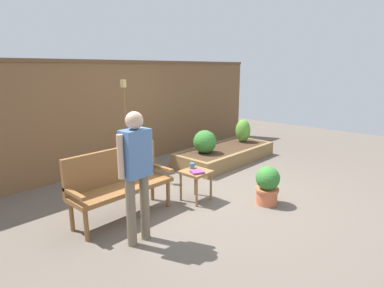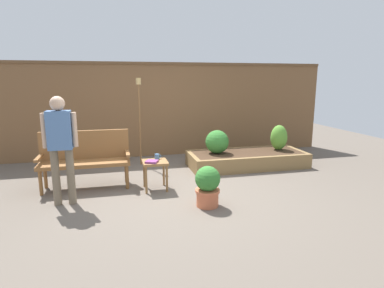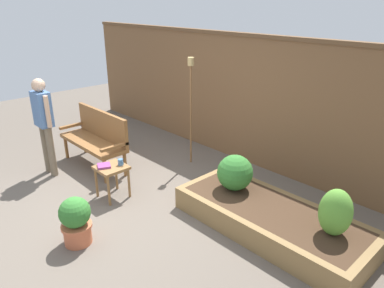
{
  "view_description": "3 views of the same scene",
  "coord_description": "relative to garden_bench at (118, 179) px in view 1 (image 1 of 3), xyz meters",
  "views": [
    {
      "loc": [
        -3.73,
        -2.91,
        2.03
      ],
      "look_at": [
        0.33,
        0.87,
        0.68
      ],
      "focal_mm": 29.81,
      "sensor_mm": 36.0,
      "label": 1
    },
    {
      "loc": [
        -0.89,
        -4.79,
        1.79
      ],
      "look_at": [
        0.35,
        0.32,
        0.71
      ],
      "focal_mm": 29.72,
      "sensor_mm": 36.0,
      "label": 2
    },
    {
      "loc": [
        3.8,
        -2.13,
        2.65
      ],
      "look_at": [
        0.49,
        1.01,
        0.83
      ],
      "focal_mm": 33.87,
      "sensor_mm": 36.0,
      "label": 3
    }
  ],
  "objects": [
    {
      "name": "shrub_near_bench",
      "position": [
        2.5,
        0.59,
        -0.01
      ],
      "size": [
        0.47,
        0.47,
        0.47
      ],
      "color": "brown",
      "rests_on": "raised_planter_bed"
    },
    {
      "name": "person_by_bench",
      "position": [
        -0.25,
        -0.74,
        0.39
      ],
      "size": [
        0.47,
        0.2,
        1.56
      ],
      "color": "#70604C",
      "rests_on": "ground_plane"
    },
    {
      "name": "book_on_table",
      "position": [
        1.05,
        -0.5,
        -0.05
      ],
      "size": [
        0.24,
        0.23,
        0.03
      ],
      "primitive_type": "cube",
      "rotation": [
        0.0,
        0.0,
        -0.43
      ],
      "color": "#7F3875",
      "rests_on": "side_table"
    },
    {
      "name": "raised_planter_bed",
      "position": [
        3.14,
        0.54,
        -0.39
      ],
      "size": [
        2.4,
        1.0,
        0.3
      ],
      "color": "olive",
      "rests_on": "ground_plane"
    },
    {
      "name": "fence_back",
      "position": [
        1.41,
        1.98,
        0.55
      ],
      "size": [
        8.4,
        0.14,
        2.16
      ],
      "color": "brown",
      "rests_on": "ground_plane"
    },
    {
      "name": "tiki_torch",
      "position": [
        1.01,
        1.2,
        0.68
      ],
      "size": [
        0.1,
        0.1,
        1.81
      ],
      "color": "brown",
      "rests_on": "ground_plane"
    },
    {
      "name": "shrub_far_corner",
      "position": [
        3.88,
        0.59,
        0.02
      ],
      "size": [
        0.35,
        0.35,
        0.53
      ],
      "color": "brown",
      "rests_on": "raised_planter_bed"
    },
    {
      "name": "potted_boxwood",
      "position": [
        1.74,
        -1.3,
        -0.24
      ],
      "size": [
        0.36,
        0.36,
        0.59
      ],
      "color": "#C66642",
      "rests_on": "ground_plane"
    },
    {
      "name": "garden_bench",
      "position": [
        0.0,
        0.0,
        0.0
      ],
      "size": [
        1.44,
        0.48,
        0.94
      ],
      "color": "brown",
      "rests_on": "ground_plane"
    },
    {
      "name": "ground_plane",
      "position": [
        1.41,
        -0.62,
        -0.54
      ],
      "size": [
        14.0,
        14.0,
        0.0
      ],
      "primitive_type": "plane",
      "color": "#60564C"
    },
    {
      "name": "cup_on_table",
      "position": [
        1.16,
        -0.3,
        -0.02
      ],
      "size": [
        0.11,
        0.08,
        0.09
      ],
      "color": "teal",
      "rests_on": "side_table"
    },
    {
      "name": "side_table",
      "position": [
        1.11,
        -0.42,
        -0.15
      ],
      "size": [
        0.4,
        0.4,
        0.48
      ],
      "color": "olive",
      "rests_on": "ground_plane"
    }
  ]
}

